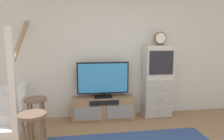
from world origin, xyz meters
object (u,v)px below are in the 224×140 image
media_console (103,108)px  bar_stool_near (33,127)px  side_cabinet (157,81)px  bar_stool_far (36,110)px  television (103,79)px  desk_clock (160,39)px

media_console → bar_stool_near: (-1.03, -1.42, 0.30)m
side_cabinet → bar_stool_far: side_cabinet is taller
television → desk_clock: bearing=-1.4°
television → side_cabinet: size_ratio=0.70×
television → bar_stool_near: (-1.03, -1.44, -0.31)m
bar_stool_far → bar_stool_near: bearing=-80.5°
side_cabinet → desk_clock: 0.89m
desk_clock → bar_stool_far: bearing=-161.5°
media_console → bar_stool_far: bar_stool_far is taller
desk_clock → bar_stool_near: 2.85m
media_console → desk_clock: desk_clock is taller
desk_clock → bar_stool_near: size_ratio=0.40×
side_cabinet → desk_clock: size_ratio=5.42×
bar_stool_near → bar_stool_far: bearing=99.5°
media_console → side_cabinet: bearing=0.5°
media_console → desk_clock: (1.18, -0.00, 1.42)m
television → side_cabinet: side_cabinet is taller
bar_stool_far → side_cabinet: bearing=19.0°
side_cabinet → bar_stool_far: 2.43m
side_cabinet → television: bearing=179.3°
side_cabinet → bar_stool_near: size_ratio=2.15×
side_cabinet → bar_stool_far: (-2.29, -0.79, -0.22)m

